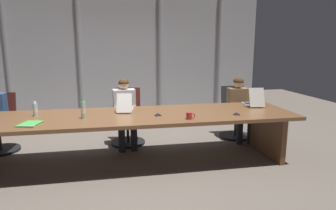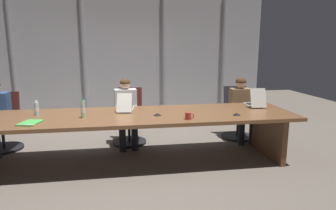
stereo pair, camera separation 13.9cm
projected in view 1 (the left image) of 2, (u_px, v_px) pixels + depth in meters
The scene contains 16 objects.
ground_plane at pixel (130, 163), 4.35m from camera, with size 13.01×13.01×0.00m, color #6B6056.
conference_table at pixel (129, 123), 4.23m from camera, with size 4.86×1.20×0.73m.
curtain_backdrop at pixel (121, 59), 6.70m from camera, with size 6.51×0.17×2.83m.
laptop_left_mid at pixel (125, 107), 4.48m from camera, with size 0.28×0.49×0.28m.
laptop_center at pixel (253, 102), 4.85m from camera, with size 0.29×0.47×0.31m.
office_chair_left_end at pixel (0, 130), 4.83m from camera, with size 0.60×0.60×0.95m.
office_chair_left_mid at pixel (128, 123), 5.21m from camera, with size 0.60×0.61×0.97m.
office_chair_center at pixel (235, 118), 5.59m from camera, with size 0.60×0.60×0.96m.
person_left_mid at pixel (125, 109), 4.99m from camera, with size 0.41×0.56×1.16m.
person_center at pixel (239, 105), 5.38m from camera, with size 0.38×0.55×1.14m.
water_bottle_primary at pixel (83, 110), 3.97m from camera, with size 0.06×0.06×0.27m.
water_bottle_secondary at pixel (35, 110), 4.12m from camera, with size 0.06×0.06×0.21m.
coffee_mug_near at pixel (189, 116), 3.95m from camera, with size 0.13×0.08×0.09m.
conference_mic_left_side at pixel (158, 114), 4.16m from camera, with size 0.11×0.11×0.04m, color black.
conference_mic_middle at pixel (237, 114), 4.21m from camera, with size 0.11×0.11×0.04m, color black.
spiral_notepad at pixel (30, 124), 3.68m from camera, with size 0.30×0.35×0.03m.
Camera 1 is at (-0.22, -4.13, 1.70)m, focal length 31.37 mm.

